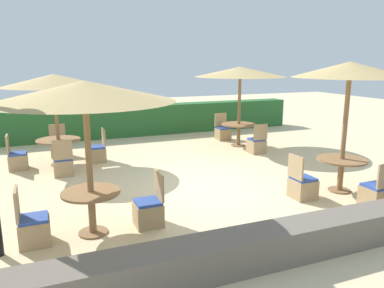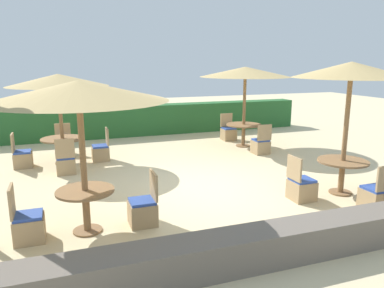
% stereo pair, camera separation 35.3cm
% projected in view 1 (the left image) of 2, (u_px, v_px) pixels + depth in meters
% --- Properties ---
extents(ground_plane, '(40.00, 40.00, 0.00)m').
position_uv_depth(ground_plane, '(202.00, 189.00, 8.33)').
color(ground_plane, beige).
extents(hedge_row, '(13.00, 0.70, 1.13)m').
position_uv_depth(hedge_row, '(133.00, 121.00, 14.12)').
color(hedge_row, '#28602D').
rests_on(hedge_row, ground_plane).
extents(stone_border, '(10.00, 0.56, 0.50)m').
position_uv_depth(stone_border, '(290.00, 241.00, 5.40)').
color(stone_border, '#6B6056').
rests_on(stone_border, ground_plane).
extents(parasol_back_left, '(2.64, 2.64, 2.45)m').
position_uv_depth(parasol_back_left, '(54.00, 81.00, 9.74)').
color(parasol_back_left, olive).
rests_on(parasol_back_left, ground_plane).
extents(round_table_back_left, '(1.16, 1.16, 0.72)m').
position_uv_depth(round_table_back_left, '(59.00, 144.00, 10.11)').
color(round_table_back_left, olive).
rests_on(round_table_back_left, ground_plane).
extents(patio_chair_back_left_west, '(0.46, 0.46, 0.93)m').
position_uv_depth(patio_chair_back_left_west, '(17.00, 160.00, 9.76)').
color(patio_chair_back_left_west, tan).
rests_on(patio_chair_back_left_west, ground_plane).
extents(patio_chair_back_left_south, '(0.46, 0.46, 0.93)m').
position_uv_depth(patio_chair_back_left_south, '(63.00, 165.00, 9.26)').
color(patio_chair_back_left_south, tan).
rests_on(patio_chair_back_left_south, ground_plane).
extents(patio_chair_back_left_east, '(0.46, 0.46, 0.93)m').
position_uv_depth(patio_chair_back_left_east, '(97.00, 153.00, 10.51)').
color(patio_chair_back_left_east, tan).
rests_on(patio_chair_back_left_east, ground_plane).
extents(patio_chair_back_left_north, '(0.46, 0.46, 0.93)m').
position_uv_depth(patio_chair_back_left_north, '(59.00, 147.00, 11.13)').
color(patio_chair_back_left_north, tan).
rests_on(patio_chair_back_left_north, ground_plane).
extents(parasol_front_left, '(2.80, 2.80, 2.50)m').
position_uv_depth(parasol_front_left, '(84.00, 92.00, 5.69)').
color(parasol_front_left, olive).
rests_on(parasol_front_left, ground_plane).
extents(round_table_front_left, '(0.95, 0.95, 0.73)m').
position_uv_depth(round_table_front_left, '(91.00, 202.00, 6.09)').
color(round_table_front_left, olive).
rests_on(round_table_front_left, ground_plane).
extents(patio_chair_front_left_west, '(0.46, 0.46, 0.93)m').
position_uv_depth(patio_chair_front_left_west, '(33.00, 228.00, 5.79)').
color(patio_chair_front_left_west, tan).
rests_on(patio_chair_front_left_west, ground_plane).
extents(patio_chair_front_left_east, '(0.46, 0.46, 0.93)m').
position_uv_depth(patio_chair_front_left_east, '(149.00, 211.00, 6.46)').
color(patio_chair_front_left_east, tan).
rests_on(patio_chair_front_left_east, ground_plane).
extents(parasol_front_right, '(2.36, 2.36, 2.78)m').
position_uv_depth(parasol_front_right, '(350.00, 70.00, 7.64)').
color(parasol_front_right, olive).
rests_on(parasol_front_right, ground_plane).
extents(round_table_front_right, '(1.05, 1.05, 0.73)m').
position_uv_depth(round_table_front_right, '(341.00, 166.00, 8.09)').
color(round_table_front_right, olive).
rests_on(round_table_front_right, ground_plane).
extents(patio_chair_front_right_south, '(0.46, 0.46, 0.93)m').
position_uv_depth(patio_chair_front_right_south, '(376.00, 194.00, 7.26)').
color(patio_chair_front_right_south, tan).
rests_on(patio_chair_front_right_south, ground_plane).
extents(patio_chair_front_right_west, '(0.46, 0.46, 0.93)m').
position_uv_depth(patio_chair_front_right_west, '(302.00, 186.00, 7.73)').
color(patio_chair_front_right_west, tan).
rests_on(patio_chair_front_right_west, ground_plane).
extents(parasol_back_right, '(2.93, 2.93, 2.59)m').
position_uv_depth(parasol_back_right, '(240.00, 72.00, 11.99)').
color(parasol_back_right, olive).
rests_on(parasol_back_right, ground_plane).
extents(round_table_back_right, '(1.14, 1.14, 0.74)m').
position_uv_depth(round_table_back_right, '(239.00, 128.00, 12.40)').
color(round_table_back_right, olive).
rests_on(round_table_back_right, ground_plane).
extents(patio_chair_back_right_south, '(0.46, 0.46, 0.93)m').
position_uv_depth(patio_chair_back_right_south, '(257.00, 145.00, 11.49)').
color(patio_chair_back_right_south, tan).
rests_on(patio_chair_back_right_south, ground_plane).
extents(patio_chair_back_right_north, '(0.46, 0.46, 0.93)m').
position_uv_depth(patio_chair_back_right_north, '(223.00, 132.00, 13.43)').
color(patio_chair_back_right_north, tan).
rests_on(patio_chair_back_right_north, ground_plane).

